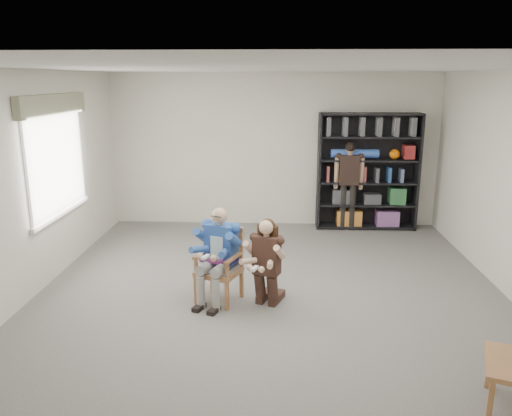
# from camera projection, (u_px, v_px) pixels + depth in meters

# --- Properties ---
(room_shell) EXTENTS (6.00, 7.00, 2.80)m
(room_shell) POSITION_uv_depth(u_px,v_px,m) (271.00, 192.00, 5.81)
(room_shell) COLOR white
(room_shell) RESTS_ON ground
(floor) EXTENTS (6.00, 7.00, 0.01)m
(floor) POSITION_uv_depth(u_px,v_px,m) (270.00, 302.00, 6.16)
(floor) COLOR #62605C
(floor) RESTS_ON ground
(window_left) EXTENTS (0.16, 2.00, 1.75)m
(window_left) POSITION_uv_depth(u_px,v_px,m) (58.00, 158.00, 6.85)
(window_left) COLOR white
(window_left) RESTS_ON room_shell
(armchair) EXTENTS (0.68, 0.67, 0.92)m
(armchair) POSITION_uv_depth(u_px,v_px,m) (219.00, 266.00, 6.11)
(armchair) COLOR #A46946
(armchair) RESTS_ON floor
(seated_man) EXTENTS (0.74, 0.85, 1.19)m
(seated_man) POSITION_uv_depth(u_px,v_px,m) (219.00, 255.00, 6.08)
(seated_man) COLOR navy
(seated_man) RESTS_ON floor
(kneeling_woman) EXTENTS (0.69, 0.85, 1.09)m
(kneeling_woman) POSITION_uv_depth(u_px,v_px,m) (266.00, 263.00, 5.95)
(kneeling_woman) COLOR #391E19
(kneeling_woman) RESTS_ON floor
(bookshelf) EXTENTS (1.80, 0.38, 2.10)m
(bookshelf) POSITION_uv_depth(u_px,v_px,m) (368.00, 172.00, 9.00)
(bookshelf) COLOR black
(bookshelf) RESTS_ON floor
(standing_man) EXTENTS (0.51, 0.30, 1.61)m
(standing_man) POSITION_uv_depth(u_px,v_px,m) (348.00, 186.00, 8.97)
(standing_man) COLOR black
(standing_man) RESTS_ON floor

